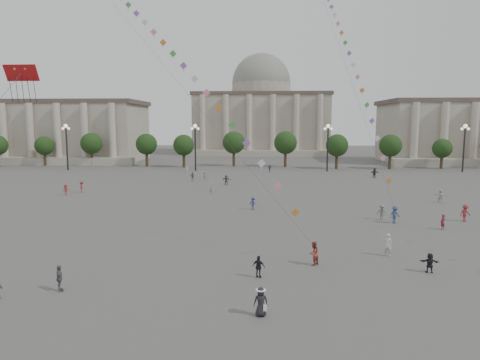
{
  "coord_description": "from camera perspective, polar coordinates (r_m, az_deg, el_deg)",
  "views": [
    {
      "loc": [
        -0.09,
        -27.1,
        11.03
      ],
      "look_at": [
        -1.97,
        12.0,
        5.74
      ],
      "focal_mm": 32.0,
      "sensor_mm": 36.0,
      "label": 1
    }
  ],
  "objects": [
    {
      "name": "tourist_3",
      "position": [
        31.11,
        -22.93,
        -11.97
      ],
      "size": [
        0.9,
        1.11,
        1.76
      ],
      "primitive_type": "imported",
      "rotation": [
        0.0,
        0.0,
        2.11
      ],
      "color": "#5B5C60",
      "rests_on": "ground"
    },
    {
      "name": "lamp_post_mid_east",
      "position": [
        98.33,
        11.63,
        5.4
      ],
      "size": [
        2.0,
        0.9,
        10.65
      ],
      "color": "#262628",
      "rests_on": "ground"
    },
    {
      "name": "person_crowd_18",
      "position": [
        54.44,
        1.75,
        -3.11
      ],
      "size": [
        1.22,
        1.14,
        1.66
      ],
      "primitive_type": "imported",
      "rotation": [
        0.0,
        0.0,
        2.49
      ],
      "color": "#394181",
      "rests_on": "ground"
    },
    {
      "name": "person_crowd_17",
      "position": [
        72.17,
        -20.34,
        -0.87
      ],
      "size": [
        0.99,
        1.29,
        1.77
      ],
      "primitive_type": "imported",
      "rotation": [
        0.0,
        0.0,
        1.9
      ],
      "color": "maroon",
      "rests_on": "ground"
    },
    {
      "name": "hall_west",
      "position": [
        142.33,
        -29.16,
        5.68
      ],
      "size": [
        84.0,
        26.22,
        17.2
      ],
      "color": "gray",
      "rests_on": "ground"
    },
    {
      "name": "kite_flyer_1",
      "position": [
        50.08,
        19.94,
        -4.37
      ],
      "size": [
        1.42,
        1.14,
        1.92
      ],
      "primitive_type": "imported",
      "rotation": [
        0.0,
        0.0,
        0.4
      ],
      "color": "navy",
      "rests_on": "ground"
    },
    {
      "name": "kite_train_mid",
      "position": [
        74.01,
        12.51,
        20.09
      ],
      "size": [
        6.6,
        45.65,
        66.35
      ],
      "color": "#3F3F3F",
      "rests_on": "ground"
    },
    {
      "name": "person_crowd_2",
      "position": [
        70.39,
        -22.21,
        -1.21
      ],
      "size": [
        1.19,
        1.19,
        1.66
      ],
      "primitive_type": "imported",
      "rotation": [
        0.0,
        0.0,
        0.79
      ],
      "color": "maroon",
      "rests_on": "ground"
    },
    {
      "name": "ground",
      "position": [
        29.25,
        2.82,
        -14.46
      ],
      "size": [
        360.0,
        360.0,
        0.0
      ],
      "primitive_type": "plane",
      "color": "#514E4C",
      "rests_on": "ground"
    },
    {
      "name": "person_crowd_19",
      "position": [
        49.15,
        25.42,
        -5.07
      ],
      "size": [
        0.48,
        0.65,
        1.61
      ],
      "primitive_type": "imported",
      "rotation": [
        0.0,
        0.0,
        4.89
      ],
      "color": "maroon",
      "rests_on": "ground"
    },
    {
      "name": "person_crowd_0",
      "position": [
        95.67,
        3.97,
        1.54
      ],
      "size": [
        1.01,
        0.71,
        1.58
      ],
      "primitive_type": "imported",
      "rotation": [
        0.0,
        0.0,
        0.39
      ],
      "color": "navy",
      "rests_on": "ground"
    },
    {
      "name": "lamp_post_far_west",
      "position": [
        107.04,
        -22.15,
        5.16
      ],
      "size": [
        2.0,
        0.9,
        10.65
      ],
      "color": "#262628",
      "rests_on": "ground"
    },
    {
      "name": "person_crowd_7",
      "position": [
        65.39,
        25.17,
        -1.91
      ],
      "size": [
        1.83,
        1.21,
        1.89
      ],
      "primitive_type": "imported",
      "rotation": [
        0.0,
        0.0,
        2.73
      ],
      "color": "silver",
      "rests_on": "ground"
    },
    {
      "name": "person_crowd_9",
      "position": [
        89.96,
        17.5,
        0.92
      ],
      "size": [
        1.87,
        1.21,
        1.93
      ],
      "primitive_type": "imported",
      "rotation": [
        0.0,
        0.0,
        0.39
      ],
      "color": "black",
      "rests_on": "ground"
    },
    {
      "name": "person_crowd_13",
      "position": [
        37.92,
        19.11,
        -8.14
      ],
      "size": [
        0.83,
        0.74,
        1.92
      ],
      "primitive_type": "imported",
      "rotation": [
        0.0,
        0.0,
        2.64
      ],
      "color": "beige",
      "rests_on": "ground"
    },
    {
      "name": "kite_train_west",
      "position": [
        56.49,
        -14.11,
        20.55
      ],
      "size": [
        37.39,
        38.46,
        68.09
      ],
      "color": "#3F3F3F",
      "rests_on": "ground"
    },
    {
      "name": "lamp_post_far_east",
      "position": [
        107.12,
        27.76,
        4.85
      ],
      "size": [
        2.0,
        0.9,
        10.65
      ],
      "color": "#262628",
      "rests_on": "ground"
    },
    {
      "name": "tree_row",
      "position": [
        105.25,
        2.81,
        4.62
      ],
      "size": [
        137.12,
        5.12,
        8.0
      ],
      "color": "#34271A",
      "rests_on": "ground"
    },
    {
      "name": "person_crowd_12",
      "position": [
        75.98,
        -1.83,
        0.03
      ],
      "size": [
        1.75,
        0.95,
        1.8
      ],
      "primitive_type": "imported",
      "rotation": [
        0.0,
        0.0,
        2.88
      ],
      "color": "#5B5A5F",
      "rests_on": "ground"
    },
    {
      "name": "hall_central",
      "position": [
        156.35,
        2.82,
        8.86
      ],
      "size": [
        48.3,
        34.3,
        35.5
      ],
      "color": "gray",
      "rests_on": "ground"
    },
    {
      "name": "person_crowd_6",
      "position": [
        51.34,
        18.36,
        -4.09
      ],
      "size": [
        1.33,
        1.11,
        1.78
      ],
      "primitive_type": "imported",
      "rotation": [
        0.0,
        0.0,
        5.81
      ],
      "color": "slate",
      "rests_on": "ground"
    },
    {
      "name": "person_crowd_4",
      "position": [
        81.95,
        -4.7,
        0.56
      ],
      "size": [
        1.71,
        1.14,
        1.77
      ],
      "primitive_type": "imported",
      "rotation": [
        0.0,
        0.0,
        3.56
      ],
      "color": "silver",
      "rests_on": "ground"
    },
    {
      "name": "dragon_kite",
      "position": [
        31.93,
        -27.21,
        11.2
      ],
      "size": [
        3.43,
        5.48,
        16.97
      ],
      "color": "#B61315",
      "rests_on": "ground"
    },
    {
      "name": "lamp_post_mid_west",
      "position": [
        98.3,
        -6.0,
        5.51
      ],
      "size": [
        2.0,
        0.9,
        10.65
      ],
      "color": "#262628",
      "rests_on": "ground"
    },
    {
      "name": "person_crowd_16",
      "position": [
        81.25,
        -6.36,
        0.46
      ],
      "size": [
        1.03,
        0.47,
        1.72
      ],
      "primitive_type": "imported",
      "rotation": [
        0.0,
        0.0,
        6.23
      ],
      "color": "#5E5F63",
      "rests_on": "ground"
    },
    {
      "name": "hat_person",
      "position": [
        25.4,
        2.8,
        -15.84
      ],
      "size": [
        0.9,
        0.65,
        1.7
      ],
      "color": "black",
      "rests_on": "ground"
    },
    {
      "name": "person_crowd_3",
      "position": [
        35.05,
        23.98,
        -10.05
      ],
      "size": [
        1.43,
        0.62,
        1.49
      ],
      "primitive_type": "imported",
      "rotation": [
        0.0,
        0.0,
        3.0
      ],
      "color": "black",
      "rests_on": "ground"
    },
    {
      "name": "kite_flyer_0",
      "position": [
        34.14,
        9.79,
        -9.62
      ],
      "size": [
        1.13,
        1.15,
        1.86
      ],
      "primitive_type": "imported",
      "rotation": [
        0.0,
        0.0,
        3.98
      ],
      "color": "#9D3A2A",
      "rests_on": "ground"
    },
    {
      "name": "person_crowd_21",
      "position": [
        66.97,
        -3.88,
        -1.08
      ],
      "size": [
        0.64,
        0.72,
        1.65
      ],
      "primitive_type": "imported",
      "rotation": [
        0.0,
        0.0,
        2.07
      ],
      "color": "#989069",
      "rests_on": "ground"
    },
    {
      "name": "tourist_1",
      "position": [
        31.15,
        2.52,
        -11.48
      ],
      "size": [
        1.02,
        0.7,
        1.6
      ],
      "primitive_type": "imported",
      "rotation": [
        0.0,
        0.0,
        2.78
      ],
      "color": "black",
      "rests_on": "ground"
    },
    {
      "name": "person_crowd_8",
      "position": [
        54.14,
        27.81,
        -3.92
      ],
      "size": [
        1.39,
        1.04,
        1.93
      ],
      "primitive_type": "imported",
      "rotation": [
        0.0,
        0.0,
        0.29
      ],
      "color": "maroon",
      "rests_on": "ground"
    },
    {
      "name": "person_crowd_10",
      "position": [
        91.08,
        -7.03,
        1.27
      ],
      "size": [
        0.51,
        0.72,
        1.84
      ],
      "primitive_type": "imported",
      "rotation": [
        0.0,
        0.0,
        1.68
      ],
      "color": "silver",
      "rests_on": "ground"
    }
  ]
}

